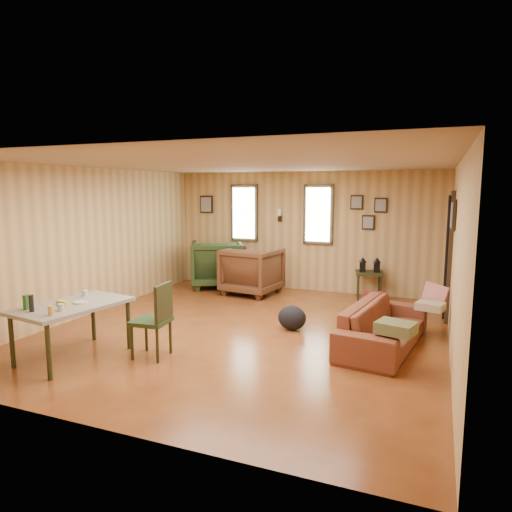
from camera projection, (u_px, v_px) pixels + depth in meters
The scene contains 11 objects.
room at pixel (264, 247), 6.67m from camera, with size 5.54×6.04×2.44m.
sofa at pixel (384, 319), 5.93m from camera, with size 1.95×0.57×0.76m, color brown.
recliner_brown at pixel (252, 269), 8.93m from camera, with size 0.99×0.92×1.02m, color #4D2B17.
recliner_green at pixel (217, 262), 9.60m from camera, with size 1.04×0.98×1.07m, color #233217.
end_table at pixel (226, 267), 9.96m from camera, with size 0.57×0.53×0.65m.
side_table at pixel (369, 271), 8.51m from camera, with size 0.58×0.58×0.80m.
cooler at pixel (373, 299), 8.05m from camera, with size 0.40×0.33×0.25m.
backpack at pixel (292, 318), 6.68m from camera, with size 0.50×0.44×0.36m.
sofa_pillows at pixel (416, 313), 5.74m from camera, with size 0.82×1.80×0.37m.
dining_table at pixel (71, 309), 5.50m from camera, with size 0.99×1.43×0.87m.
dining_chair at pixel (156, 316), 5.54m from camera, with size 0.46×0.46×0.93m.
Camera 1 is at (2.54, -5.91, 2.05)m, focal length 32.00 mm.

